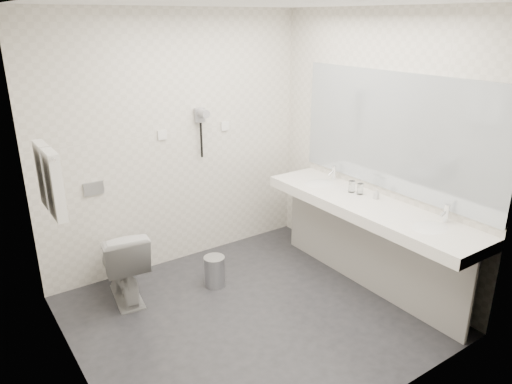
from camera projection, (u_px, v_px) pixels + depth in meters
floor at (252, 315)px, 4.12m from camera, size 2.80×2.80×0.00m
ceiling at (250, 2)px, 3.26m from camera, size 2.80×2.80×0.00m
wall_back at (177, 143)px, 4.69m from camera, size 2.80×0.00×2.80m
wall_front at (381, 237)px, 2.69m from camera, size 2.80×0.00×2.80m
wall_left at (62, 218)px, 2.94m from camera, size 0.00×2.60×2.60m
wall_right at (376, 150)px, 4.44m from camera, size 0.00×2.60×2.60m
vanity_counter at (368, 208)px, 4.29m from camera, size 0.55×2.20×0.10m
vanity_panel at (366, 250)px, 4.45m from camera, size 0.03×2.15×0.75m
vanity_post_near at (470, 300)px, 3.66m from camera, size 0.06×0.06×0.75m
vanity_post_far at (297, 214)px, 5.27m from camera, size 0.06×0.06×0.75m
mirror at (394, 133)px, 4.21m from camera, size 0.02×2.20×1.05m
basin_near at (430, 229)px, 3.78m from camera, size 0.40×0.31×0.05m
basin_far at (319, 185)px, 4.78m from camera, size 0.40×0.31×0.05m
faucet_near at (446, 213)px, 3.85m from camera, size 0.04×0.04×0.15m
faucet_far at (334, 173)px, 4.85m from camera, size 0.04×0.04×0.15m
soap_bottle_a at (376, 194)px, 4.35m from camera, size 0.05×0.05×0.09m
glass_left at (360, 189)px, 4.47m from camera, size 0.06×0.06×0.10m
glass_right at (352, 187)px, 4.51m from camera, size 0.08×0.08×0.11m
toilet at (123, 263)px, 4.27m from camera, size 0.48×0.73×0.69m
flush_plate at (94, 189)px, 4.33m from camera, size 0.18×0.02×0.12m
pedal_bin at (215, 272)px, 4.54m from camera, size 0.24×0.24×0.28m
bin_lid at (214, 258)px, 4.49m from camera, size 0.20×0.20×0.02m
towel_rail at (43, 150)px, 3.29m from camera, size 0.02×0.62×0.02m
towel_near at (54, 185)px, 3.26m from camera, size 0.07×0.24×0.48m
towel_far at (45, 175)px, 3.48m from camera, size 0.07×0.24×0.48m
dryer_cradle at (200, 115)px, 4.72m from camera, size 0.10×0.04×0.14m
dryer_barrel at (203, 113)px, 4.65m from camera, size 0.08×0.14×0.08m
dryer_cord at (201, 140)px, 4.79m from camera, size 0.02×0.02×0.35m
switch_plate_a at (162, 135)px, 4.57m from camera, size 0.09×0.02×0.09m
switch_plate_b at (225, 126)px, 4.94m from camera, size 0.09×0.02×0.09m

